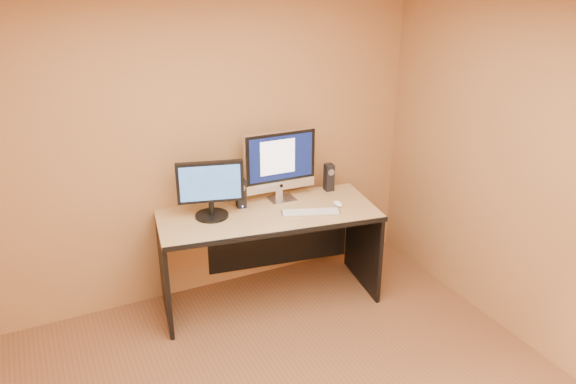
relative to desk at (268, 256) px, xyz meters
name	(u,v)px	position (x,y,z in m)	size (l,w,h in m)	color
walls	(305,258)	(-0.48, -1.57, 0.89)	(4.00, 4.00, 2.60)	#9A693E
desk	(268,256)	(0.00, 0.00, 0.00)	(1.77, 0.78, 0.82)	tan
imac	(282,166)	(0.21, 0.18, 0.72)	(0.63, 0.23, 0.61)	silver
second_monitor	(210,190)	(-0.44, 0.11, 0.64)	(0.53, 0.27, 0.47)	black
speaker_left	(241,193)	(-0.16, 0.19, 0.53)	(0.08, 0.08, 0.24)	black
speaker_right	(329,177)	(0.68, 0.19, 0.53)	(0.08, 0.08, 0.24)	black
keyboard	(311,212)	(0.30, -0.18, 0.42)	(0.48, 0.13, 0.02)	silver
mouse	(338,203)	(0.58, -0.14, 0.43)	(0.06, 0.11, 0.04)	white
cable_a	(283,193)	(0.27, 0.29, 0.41)	(0.01, 0.01, 0.24)	black
cable_b	(281,193)	(0.26, 0.30, 0.41)	(0.01, 0.01, 0.20)	black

